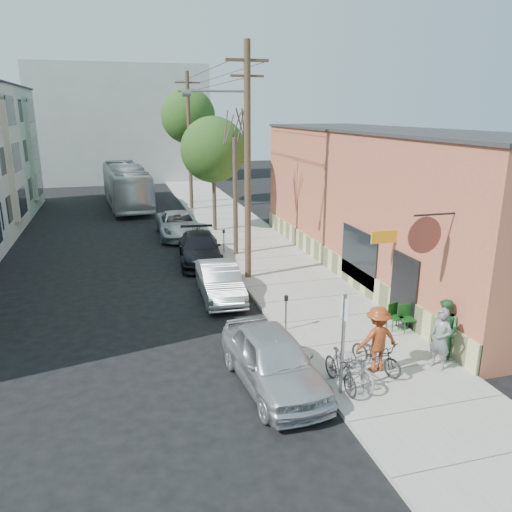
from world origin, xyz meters
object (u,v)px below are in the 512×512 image
object	(u,v)px
parking_meter_far	(224,237)
parked_bike_b	(356,365)
utility_pole_near	(246,159)
tree_bare	(235,197)
cyclist	(377,339)
patio_chair_a	(407,319)
patio_chair_b	(395,317)
parked_bike_a	(340,370)
parking_meter_near	(286,307)
car_2	(200,248)
tree_leafy_far	(188,116)
tree_leafy_mid	(213,150)
car_1	(220,281)
sign_post	(343,335)
car_0	(273,360)
car_3	(179,225)
patron_green	(445,329)
bus	(126,185)
patron_grey	(440,339)

from	to	relation	value
parking_meter_far	parked_bike_b	size ratio (longest dim) A/B	0.65
utility_pole_near	tree_bare	xyz separation A→B (m)	(0.41, 3.86, -2.27)
tree_bare	cyclist	xyz separation A→B (m)	(1.05, -13.05, -2.01)
patio_chair_a	patio_chair_b	world-z (taller)	same
parked_bike_a	parked_bike_b	distance (m)	0.58
parking_meter_near	car_2	bearing A→B (deg)	99.00
tree_leafy_far	patio_chair_a	distance (m)	27.72
utility_pole_near	tree_leafy_mid	xyz separation A→B (m)	(0.41, 9.59, -0.29)
utility_pole_near	car_1	xyz separation A→B (m)	(-1.62, -1.89, -4.69)
sign_post	tree_leafy_far	world-z (taller)	tree_leafy_far
patio_chair_a	cyclist	xyz separation A→B (m)	(-2.35, -2.14, 0.53)
cyclist	car_0	world-z (taller)	cyclist
parking_meter_far	car_3	distance (m)	5.06
patio_chair_b	patron_green	world-z (taller)	patron_green
patio_chair_b	sign_post	bearing A→B (deg)	-155.98
sign_post	parked_bike_a	bearing A→B (deg)	68.85
patio_chair_a	car_2	bearing A→B (deg)	121.45
car_2	tree_leafy_mid	bearing A→B (deg)	77.87
sign_post	cyclist	xyz separation A→B (m)	(1.50, 0.87, -0.71)
sign_post	tree_bare	bearing A→B (deg)	88.15
parking_meter_near	parked_bike_b	world-z (taller)	parking_meter_near
parking_meter_far	patio_chair_b	world-z (taller)	parking_meter_far
car_0	car_2	distance (m)	12.28
tree_leafy_far	parked_bike_b	xyz separation A→B (m)	(0.20, -29.33, -6.33)
car_3	patio_chair_b	bearing A→B (deg)	-70.70
tree_leafy_far	parked_bike_a	bearing A→B (deg)	-90.68
tree_bare	tree_leafy_mid	xyz separation A→B (m)	(0.00, 5.73, 1.98)
tree_leafy_mid	patio_chair_b	xyz separation A→B (m)	(3.07, -16.42, -4.53)
parking_meter_far	car_0	size ratio (longest dim) A/B	0.26
tree_leafy_far	car_3	world-z (taller)	tree_leafy_far
parking_meter_near	patio_chair_b	bearing A→B (deg)	-15.02
parked_bike_b	car_2	bearing A→B (deg)	95.71
parking_meter_far	tree_leafy_far	xyz separation A→B (m)	(0.55, 15.44, 5.99)
parking_meter_near	parked_bike_a	size ratio (longest dim) A/B	0.71
sign_post	parking_meter_near	bearing A→B (deg)	91.36
parking_meter_far	patio_chair_b	distance (m)	11.68
utility_pole_near	parked_bike_a	xyz separation A→B (m)	(0.06, -9.80, -4.74)
tree_leafy_far	car_1	size ratio (longest dim) A/B	2.06
car_0	parking_meter_far	bearing A→B (deg)	79.03
patio_chair_a	bus	size ratio (longest dim) A/B	0.07
sign_post	car_1	distance (m)	8.40
tree_leafy_mid	bus	bearing A→B (deg)	115.18
tree_leafy_far	car_0	xyz separation A→B (m)	(-2.00, -28.69, -6.18)
patio_chair_a	parked_bike_a	xyz separation A→B (m)	(-3.75, -2.75, 0.08)
sign_post	car_2	world-z (taller)	sign_post
patron_grey	car_1	xyz separation A→B (m)	(-4.90, 7.69, -0.36)
utility_pole_near	tree_leafy_far	xyz separation A→B (m)	(0.41, 19.71, 1.57)
parking_meter_near	cyclist	xyz separation A→B (m)	(1.60, -3.34, 0.14)
car_1	car_3	size ratio (longest dim) A/B	0.81
sign_post	parked_bike_b	xyz separation A→B (m)	(0.65, 0.44, -1.18)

